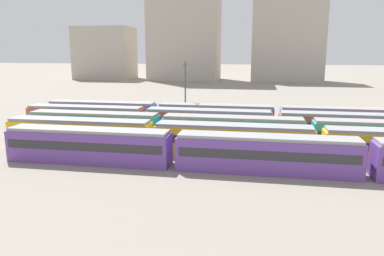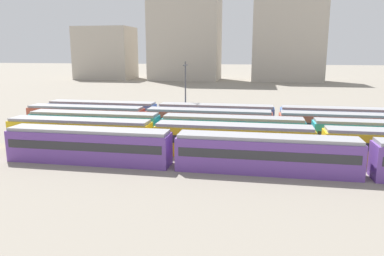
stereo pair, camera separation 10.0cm
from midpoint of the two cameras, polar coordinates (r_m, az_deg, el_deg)
name	(u,v)px [view 1 (the left image)]	position (r m, az deg, el deg)	size (l,w,h in m)	color
ground_plane	(120,140)	(51.57, -11.07, -1.81)	(600.00, 600.00, 0.00)	gray
train_track_0	(266,154)	(37.58, 11.30, -3.90)	(55.80, 3.06, 3.75)	#6B429E
catenary_pole_1	(185,89)	(61.60, -1.09, 5.95)	(0.24, 3.20, 10.26)	#4C4C51
distant_building_0	(105,53)	(168.63, -13.24, 11.15)	(23.61, 17.20, 22.09)	#B2A899
distant_building_1	(185,17)	(158.58, -1.13, 16.73)	(28.23, 19.54, 51.38)	#B2A899
distant_building_2	(288,42)	(155.22, 14.47, 12.71)	(27.65, 14.70, 30.96)	#B2A899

